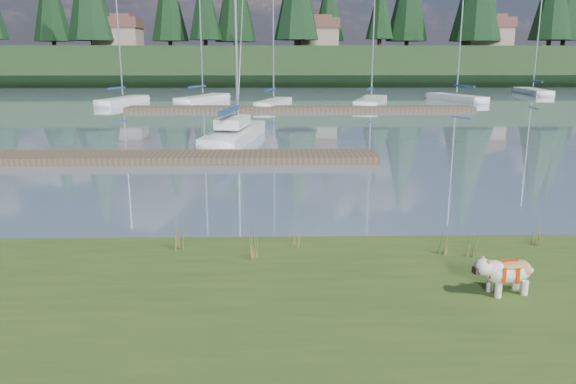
{
  "coord_description": "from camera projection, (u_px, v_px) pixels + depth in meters",
  "views": [
    {
      "loc": [
        0.11,
        -12.52,
        3.97
      ],
      "look_at": [
        0.37,
        -0.5,
        1.05
      ],
      "focal_mm": 35.0,
      "sensor_mm": 36.0,
      "label": 1
    }
  ],
  "objects": [
    {
      "name": "sailboat_bg_1",
      "position": [
        207.0,
        98.0,
        50.44
      ],
      "size": [
        4.57,
        8.5,
        12.57
      ],
      "rotation": [
        0.0,
        0.0,
        1.21
      ],
      "color": "silver",
      "rests_on": "ground"
    },
    {
      "name": "bulldog",
      "position": [
        507.0,
        271.0,
        8.72
      ],
      "size": [
        1.02,
        0.52,
        0.6
      ],
      "rotation": [
        0.0,
        0.0,
        3.33
      ],
      "color": "silver",
      "rests_on": "bank"
    },
    {
      "name": "mud_lip",
      "position": [
        271.0,
        251.0,
        11.53
      ],
      "size": [
        60.0,
        0.5,
        0.14
      ],
      "primitive_type": "cube",
      "color": "#33281C",
      "rests_on": "ground"
    },
    {
      "name": "weed_4",
      "position": [
        447.0,
        243.0,
        10.48
      ],
      "size": [
        0.17,
        0.14,
        0.52
      ],
      "color": "#475B23",
      "rests_on": "bank"
    },
    {
      "name": "dock_far",
      "position": [
        301.0,
        108.0,
        42.25
      ],
      "size": [
        26.0,
        2.2,
        0.3
      ],
      "primitive_type": "cube",
      "color": "#4C3D2C",
      "rests_on": "ground"
    },
    {
      "name": "ground",
      "position": [
        274.0,
        110.0,
        42.24
      ],
      "size": [
        200.0,
        200.0,
        0.0
      ],
      "primitive_type": "plane",
      "color": "gray",
      "rests_on": "ground"
    },
    {
      "name": "dock_near",
      "position": [
        170.0,
        157.0,
        21.72
      ],
      "size": [
        16.0,
        2.0,
        0.3
      ],
      "primitive_type": "cube",
      "color": "#4C3D2C",
      "rests_on": "ground"
    },
    {
      "name": "sailboat_bg_5",
      "position": [
        530.0,
        91.0,
        60.77
      ],
      "size": [
        2.65,
        9.04,
        12.63
      ],
      "rotation": [
        0.0,
        0.0,
        1.47
      ],
      "color": "silver",
      "rests_on": "ground"
    },
    {
      "name": "bank",
      "position": [
        269.0,
        359.0,
        7.23
      ],
      "size": [
        60.0,
        9.0,
        0.35
      ],
      "primitive_type": "cube",
      "color": "#354C1B",
      "rests_on": "ground"
    },
    {
      "name": "weed_1",
      "position": [
        296.0,
        239.0,
        10.9
      ],
      "size": [
        0.17,
        0.14,
        0.4
      ],
      "color": "#475B23",
      "rests_on": "bank"
    },
    {
      "name": "conifer_3",
      "position": [
        204.0,
        0.0,
        80.07
      ],
      "size": [
        4.84,
        4.84,
        12.25
      ],
      "color": "#382619",
      "rests_on": "ridge"
    },
    {
      "name": "weed_2",
      "position": [
        473.0,
        244.0,
        10.37
      ],
      "size": [
        0.17,
        0.14,
        0.59
      ],
      "color": "#475B23",
      "rests_on": "bank"
    },
    {
      "name": "weed_3",
      "position": [
        180.0,
        236.0,
        10.74
      ],
      "size": [
        0.17,
        0.14,
        0.62
      ],
      "color": "#475B23",
      "rests_on": "bank"
    },
    {
      "name": "sailboat_bg_2",
      "position": [
        276.0,
        102.0,
        45.73
      ],
      "size": [
        3.31,
        7.22,
        10.78
      ],
      "rotation": [
        0.0,
        0.0,
        1.29
      ],
      "color": "silver",
      "rests_on": "ground"
    },
    {
      "name": "ridge",
      "position": [
        275.0,
        66.0,
        83.43
      ],
      "size": [
        200.0,
        20.0,
        5.0
      ],
      "primitive_type": "cube",
      "color": "black",
      "rests_on": "ground"
    },
    {
      "name": "sailboat_bg_4",
      "position": [
        452.0,
        97.0,
        51.39
      ],
      "size": [
        4.14,
        8.04,
        11.75
      ],
      "rotation": [
        0.0,
        0.0,
        1.91
      ],
      "color": "silver",
      "rests_on": "ground"
    },
    {
      "name": "house_2",
      "position": [
        487.0,
        32.0,
        79.06
      ],
      "size": [
        6.3,
        5.3,
        4.65
      ],
      "color": "gray",
      "rests_on": "ridge"
    },
    {
      "name": "weed_0",
      "position": [
        255.0,
        245.0,
        10.26
      ],
      "size": [
        0.17,
        0.14,
        0.61
      ],
      "color": "#475B23",
      "rests_on": "bank"
    },
    {
      "name": "sailboat_bg_0",
      "position": [
        127.0,
        100.0,
        48.13
      ],
      "size": [
        3.28,
        7.76,
        11.1
      ],
      "rotation": [
        0.0,
        0.0,
        1.33
      ],
      "color": "silver",
      "rests_on": "ground"
    },
    {
      "name": "conifer_5",
      "position": [
        381.0,
        6.0,
        78.88
      ],
      "size": [
        3.96,
        3.96,
        10.35
      ],
      "color": "#382619",
      "rests_on": "ridge"
    },
    {
      "name": "sailboat_bg_3",
      "position": [
        372.0,
        100.0,
        47.54
      ],
      "size": [
        4.37,
        9.54,
        13.65
      ],
      "rotation": [
        0.0,
        0.0,
        1.29
      ],
      "color": "silver",
      "rests_on": "ground"
    },
    {
      "name": "weed_5",
      "position": [
        536.0,
        234.0,
        10.99
      ],
      "size": [
        0.17,
        0.14,
        0.54
      ],
      "color": "#475B23",
      "rests_on": "bank"
    },
    {
      "name": "house_1",
      "position": [
        316.0,
        32.0,
        80.48
      ],
      "size": [
        6.3,
        5.3,
        4.65
      ],
      "color": "gray",
      "rests_on": "ridge"
    },
    {
      "name": "sailboat_main",
      "position": [
        238.0,
        130.0,
        27.57
      ],
      "size": [
        2.88,
        8.59,
        12.19
      ],
      "rotation": [
        0.0,
        0.0,
        1.42
      ],
      "color": "silver",
      "rests_on": "ground"
    },
    {
      "name": "house_0",
      "position": [
        118.0,
        32.0,
        78.91
      ],
      "size": [
        6.3,
        5.3,
        4.65
      ],
      "color": "gray",
      "rests_on": "ridge"
    }
  ]
}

